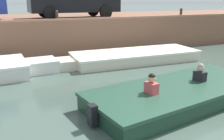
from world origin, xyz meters
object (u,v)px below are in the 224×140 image
motorboat_passing (186,92)px  mooring_bollard_mid (57,15)px  boat_moored_central_cream (130,57)px  car_centre_black (75,0)px  mooring_bollard_east (181,12)px

motorboat_passing → mooring_bollard_mid: bearing=106.7°
boat_moored_central_cream → mooring_bollard_mid: bearing=139.9°
boat_moored_central_cream → mooring_bollard_mid: 3.75m
car_centre_black → mooring_bollard_mid: 1.73m
mooring_bollard_east → mooring_bollard_mid: bearing=180.0°
motorboat_passing → mooring_bollard_mid: size_ratio=13.74×
car_centre_black → boat_moored_central_cream: bearing=-67.0°
car_centre_black → motorboat_passing: bearing=-84.3°
car_centre_black → mooring_bollard_mid: (-1.18, -1.11, -0.61)m
motorboat_passing → mooring_bollard_east: (4.93, 6.44, 1.69)m
motorboat_passing → car_centre_black: size_ratio=1.43×
boat_moored_central_cream → motorboat_passing: bearing=-98.4°
car_centre_black → mooring_bollard_east: 5.82m
boat_moored_central_cream → car_centre_black: bearing=113.0°
mooring_bollard_mid → boat_moored_central_cream: bearing=-40.1°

